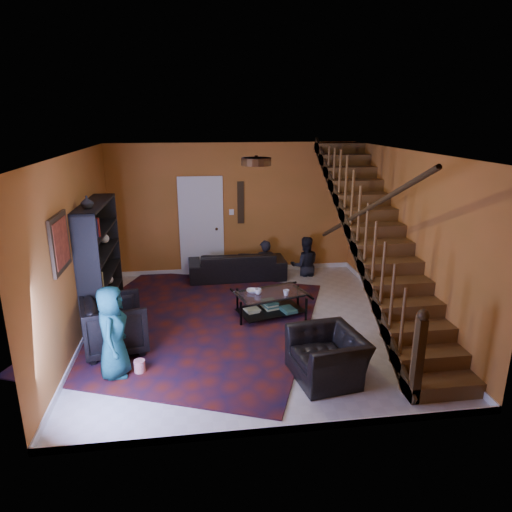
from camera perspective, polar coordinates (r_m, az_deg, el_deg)
The scene contains 21 objects.
floor at distance 7.65m, azimuth -0.79°, elevation -8.57°, with size 5.50×5.50×0.00m, color beige.
room at distance 8.82m, azimuth -10.52°, elevation -4.94°, with size 5.50×5.50×5.50m.
staircase at distance 7.70m, azimuth 15.05°, elevation 2.09°, with size 0.95×5.02×3.18m.
bookshelf at distance 7.97m, azimuth -18.82°, elevation -1.01°, with size 0.35×1.80×2.00m.
door at distance 9.84m, azimuth -6.83°, elevation 3.51°, with size 0.82×0.05×2.05m, color silver.
framed_picture at distance 6.39m, azimuth -23.32°, elevation 1.51°, with size 0.04×0.74×0.74m, color #98361B.
wall_hanging at distance 9.79m, azimuth -1.92°, elevation 6.69°, with size 0.14×0.03×0.90m, color black.
ceiling_fixture at distance 6.13m, azimuth 0.04°, elevation 11.72°, with size 0.40×0.40×0.10m, color #3F2814.
rug at distance 7.79m, azimuth -8.02°, elevation -8.19°, with size 3.85×4.40×0.02m, color #4D150D.
sofa at distance 9.67m, azimuth -2.39°, elevation -1.12°, with size 2.02×0.79×0.59m, color black.
armchair_left at distance 7.02m, azimuth -17.23°, elevation -8.26°, with size 0.86×0.88×0.80m, color black.
armchair_right at distance 6.17m, azimuth 8.89°, elevation -12.24°, with size 0.96×0.84×0.63m, color black.
person_adult_a at distance 9.83m, azimuth 1.08°, elevation -1.55°, with size 0.46×0.30×1.25m, color black.
person_adult_b at distance 9.99m, azimuth 6.11°, elevation -1.20°, with size 0.63×0.49×1.30m, color black.
person_child at distance 6.27m, azimuth -17.50°, elevation -9.08°, with size 0.62×0.40×1.26m, color #175859.
coffee_table at distance 7.84m, azimuth 1.86°, elevation -5.90°, with size 1.30×0.98×0.44m.
cup_a at distance 7.69m, azimuth 0.25°, elevation -4.46°, with size 0.12×0.12×0.09m, color #999999.
cup_b at distance 7.66m, azimuth 3.80°, elevation -4.60°, with size 0.10×0.10×0.10m, color #999999.
bowl at distance 7.78m, azimuth -0.47°, elevation -4.39°, with size 0.20×0.20×0.05m, color #999999.
vase at distance 7.23m, azimuth -20.38°, elevation 6.32°, with size 0.18×0.18×0.19m, color #999999.
popcorn_bucket at distance 6.48m, azimuth -14.34°, elevation -13.19°, with size 0.15×0.15×0.17m, color red.
Camera 1 is at (-0.83, -6.85, 3.31)m, focal length 32.00 mm.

